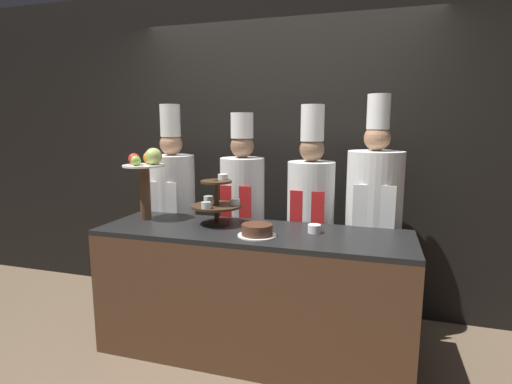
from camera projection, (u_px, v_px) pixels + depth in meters
name	position (u px, v px, depth m)	size (l,w,h in m)	color
ground_plane	(237.00, 379.00, 2.57)	(14.00, 14.00, 0.00)	brown
wall_back	(282.00, 150.00, 3.50)	(10.00, 0.06, 2.80)	black
buffet_counter	(252.00, 293.00, 2.81)	(2.14, 0.66, 0.91)	brown
tiered_stand	(217.00, 201.00, 2.88)	(0.36, 0.36, 0.36)	#3D2819
fruit_pedestal	(146.00, 171.00, 2.99)	(0.31, 0.31, 0.54)	brown
cake_round	(257.00, 230.00, 2.59)	(0.25, 0.25, 0.08)	white
cup_white	(314.00, 229.00, 2.66)	(0.09, 0.09, 0.06)	white
chef_left	(173.00, 203.00, 3.46)	(0.38, 0.38, 1.79)	#28282D
chef_center_left	(242.00, 207.00, 3.28)	(0.36, 0.36, 1.71)	#38332D
chef_center_right	(310.00, 211.00, 3.12)	(0.36, 0.36, 1.77)	#28282D
chef_right	(374.00, 212.00, 2.98)	(0.41, 0.41, 1.84)	#38332D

